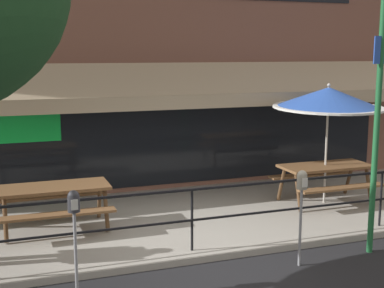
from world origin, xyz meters
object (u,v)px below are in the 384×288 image
Objects in this scene: picnic_table_left at (55,195)px; parking_meter_near at (74,212)px; parking_meter_far at (302,189)px; picnic_table_centre at (325,173)px; patio_umbrella_centre at (328,98)px; street_sign_pole at (378,111)px.

parking_meter_near is (0.01, -2.54, 0.44)m from picnic_table_left.
parking_meter_far reaches higher than picnic_table_left.
picnic_table_centre is at bearing 25.10° from parking_meter_near.
patio_umbrella_centre reaches higher than picnic_table_left.
parking_meter_near is at bearing -179.60° from parking_meter_far.
street_sign_pole reaches higher than parking_meter_near.
picnic_table_centre is at bearing -1.06° from picnic_table_left.
patio_umbrella_centre reaches higher than picnic_table_centre.
parking_meter_near and parking_meter_far have the same top height.
picnic_table_centre is at bearing 73.03° from street_sign_pole.
picnic_table_left is 5.43m from patio_umbrella_centre.
street_sign_pole is (-0.71, -2.32, 1.50)m from picnic_table_centre.
picnic_table_centre is at bearing -90.00° from patio_umbrella_centre.
picnic_table_left is at bearing 179.05° from patio_umbrella_centre.
picnic_table_left is at bearing 90.14° from parking_meter_near.
street_sign_pole is (-0.71, -2.33, 0.03)m from patio_umbrella_centre.
patio_umbrella_centre is 2.44m from street_sign_pole.
parking_meter_far is (3.20, 0.02, 0.00)m from parking_meter_near.
parking_meter_far is at bearing 0.40° from parking_meter_near.
street_sign_pole reaches higher than picnic_table_left.
parking_meter_far is at bearing -175.56° from street_sign_pole.
street_sign_pole reaches higher than patio_umbrella_centre.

